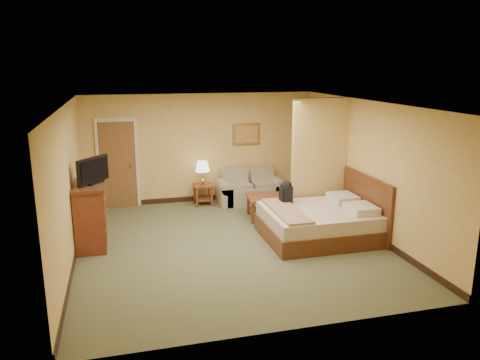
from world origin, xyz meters
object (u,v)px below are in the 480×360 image
object	(u,v)px
bed	(323,222)
loveseat	(250,191)
coffee_table	(265,203)
dresser	(91,215)

from	to	relation	value
bed	loveseat	bearing A→B (deg)	104.67
loveseat	coffee_table	distance (m)	1.29
loveseat	bed	xyz separation A→B (m)	(0.70, -2.67, 0.06)
loveseat	dresser	size ratio (longest dim) A/B	1.35
dresser	bed	world-z (taller)	dresser
coffee_table	dresser	xyz separation A→B (m)	(-3.57, -0.71, 0.25)
loveseat	coffee_table	world-z (taller)	loveseat
coffee_table	bed	xyz separation A→B (m)	(0.72, -1.39, -0.03)
loveseat	dresser	distance (m)	4.12
coffee_table	loveseat	bearing A→B (deg)	88.84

